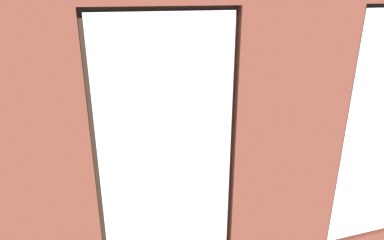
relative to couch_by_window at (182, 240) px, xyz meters
name	(u,v)px	position (x,y,z in m)	size (l,w,h in m)	color
ground_plane	(188,168)	(-0.69, -2.14, -0.38)	(6.46, 6.34, 0.10)	brown
brick_wall_with_windows	(287,137)	(-0.69, 0.65, 1.34)	(5.86, 0.30, 3.36)	brown
couch_by_window	(182,240)	(0.00, 0.00, 0.00)	(1.76, 0.87, 0.80)	black
couch_left	(301,130)	(-2.92, -2.26, 0.00)	(0.97, 1.80, 0.80)	black
coffee_table	(183,152)	(-0.54, -1.88, 0.06)	(1.43, 0.83, 0.44)	olive
cup_ceramic	(157,153)	(-0.11, -1.76, 0.16)	(0.07, 0.07, 0.09)	#33567F
candle_jar	(170,144)	(-0.36, -1.99, 0.17)	(0.08, 0.08, 0.11)	#B7333D
table_plant_small	(183,141)	(-0.54, -1.88, 0.25)	(0.15, 0.15, 0.25)	#47423D
remote_gray	(204,141)	(-0.94, -2.03, 0.12)	(0.05, 0.17, 0.02)	#59595B
remote_black	(192,150)	(-0.65, -1.76, 0.12)	(0.05, 0.17, 0.02)	black
media_console	(16,174)	(1.89, -2.10, -0.05)	(0.97, 0.42, 0.56)	black
tv_flatscreen	(8,135)	(1.89, -2.10, 0.56)	(0.97, 0.20, 0.68)	black
papasan_chair	(122,106)	(0.13, -4.26, 0.13)	(1.18, 1.18, 0.72)	olive
potted_plant_near_tv	(46,173)	(1.35, -1.17, 0.38)	(0.93, 1.00, 1.37)	brown
potted_plant_beside_window_right	(29,223)	(1.35, 0.11, 0.60)	(0.89, 0.80, 1.32)	#9E5638
potted_plant_foreground_right	(48,102)	(1.59, -4.26, 0.35)	(0.93, 1.12, 1.30)	#9E5638
potted_plant_corner_near_left	(257,94)	(-3.07, -4.31, 0.11)	(0.68, 0.68, 1.21)	beige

